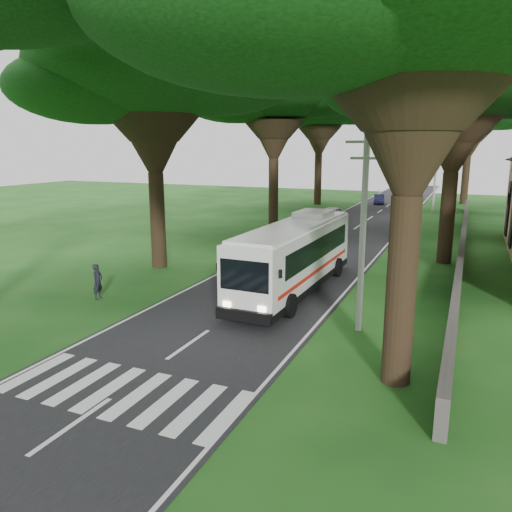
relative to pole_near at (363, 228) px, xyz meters
The scene contains 18 objects.
ground 9.15m from the pole_near, 132.51° to the right, with size 140.00×140.00×0.00m, color #154513.
road 20.21m from the pole_near, 106.14° to the left, with size 8.00×120.00×0.04m, color black.
crosswalk 10.57m from the pole_near, 124.51° to the right, with size 8.00×3.00×0.01m, color silver.
property_wall 18.68m from the pole_near, 79.00° to the left, with size 0.35×50.00×1.20m, color #383533.
pole_near is the anchor object (origin of this frame).
pole_mid 20.00m from the pole_near, 90.00° to the left, with size 1.60×0.24×8.00m.
pole_far 40.00m from the pole_near, 90.00° to the left, with size 1.60×0.24×8.00m.
tree_l_mida 16.47m from the pole_near, 156.04° to the left, with size 13.63×13.63×14.49m.
tree_l_midb 28.49m from the pole_near, 118.44° to the left, with size 14.39×14.39×15.52m.
tree_l_far 45.09m from the pole_near, 108.43° to the left, with size 16.08×16.08×16.26m.
tree_r_mida 15.97m from the pole_near, 79.88° to the left, with size 13.88×13.88×14.54m.
tree_r_midb 33.21m from the pole_near, 86.42° to the left, with size 13.01×13.01×15.83m.
tree_r_far 50.69m from the pole_near, 86.57° to the left, with size 14.96×14.96×15.22m.
coach_bus 6.43m from the pole_near, 134.15° to the left, with size 2.98×11.81×3.47m.
distant_car_a 29.69m from the pole_near, 106.55° to the left, with size 1.77×4.39×1.50m, color #B3B2B7.
distant_car_b 46.31m from the pole_near, 98.63° to the left, with size 1.26×3.61×1.19m, color navy.
distant_car_c 52.42m from the pole_near, 94.95° to the left, with size 1.96×4.81×1.40m, color maroon.
pedestrian 12.89m from the pole_near, behind, with size 0.64×0.42×1.74m, color black.
Camera 1 is at (9.16, -13.05, 7.26)m, focal length 35.00 mm.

